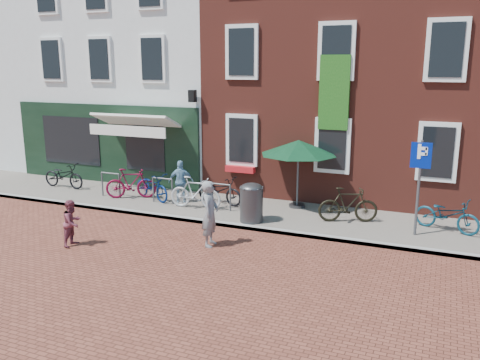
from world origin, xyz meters
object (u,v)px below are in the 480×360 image
at_px(cafe_person, 181,181).
at_px(bicycle_5, 348,205).
at_px(boy, 72,223).
at_px(bicycle_4, 219,190).
at_px(parasol, 299,145).
at_px(litter_bin, 251,200).
at_px(bicycle_6, 447,214).
at_px(bicycle_1, 131,183).
at_px(parking_sign, 420,171).
at_px(woman, 210,214).
at_px(bicycle_0, 64,176).
at_px(bicycle_3, 195,193).
at_px(bicycle_2, 152,186).

bearing_deg(cafe_person, bicycle_5, 157.26).
height_order(boy, bicycle_4, boy).
relative_size(parasol, cafe_person, 1.73).
xyz_separation_m(litter_bin, bicycle_5, (2.51, 0.99, -0.11)).
distance_m(bicycle_5, bicycle_6, 2.58).
xyz_separation_m(cafe_person, bicycle_1, (-1.78, -0.20, -0.18)).
distance_m(parking_sign, boy, 8.81).
relative_size(parasol, woman, 1.42).
bearing_deg(parasol, boy, -129.86).
bearing_deg(litter_bin, bicycle_0, 171.83).
relative_size(parasol, bicycle_4, 1.38).
bearing_deg(boy, bicycle_1, 11.76).
distance_m(cafe_person, bicycle_3, 0.90).
xyz_separation_m(bicycle_0, bicycle_5, (10.15, -0.10, 0.05)).
bearing_deg(litter_bin, bicycle_4, 140.31).
distance_m(litter_bin, boy, 4.78).
bearing_deg(parking_sign, woman, -152.01).
bearing_deg(cafe_person, bicycle_6, 159.08).
relative_size(bicycle_2, bicycle_4, 1.00).
distance_m(parasol, woman, 4.19).
xyz_separation_m(bicycle_4, bicycle_6, (6.68, -0.10, 0.00)).
distance_m(litter_bin, bicycle_4, 2.10).
relative_size(parking_sign, bicycle_4, 1.45).
xyz_separation_m(parasol, woman, (-1.12, -3.84, -1.23)).
bearing_deg(cafe_person, bicycle_2, -17.71).
bearing_deg(parasol, cafe_person, -166.02).
bearing_deg(cafe_person, parking_sign, 153.86).
distance_m(parasol, bicycle_2, 4.96).
bearing_deg(bicycle_6, cafe_person, 111.54).
distance_m(bicycle_1, bicycle_3, 2.54).
relative_size(litter_bin, boy, 1.01).
distance_m(parking_sign, parasol, 3.82).
bearing_deg(bicycle_0, parasol, -82.79).
height_order(bicycle_2, bicycle_3, bicycle_3).
bearing_deg(bicycle_0, boy, -134.74).
bearing_deg(bicycle_4, parking_sign, -83.75).
bearing_deg(cafe_person, bicycle_3, 126.04).
bearing_deg(parasol, bicycle_3, -154.54).
bearing_deg(bicycle_3, woman, -149.37).
xyz_separation_m(parking_sign, cafe_person, (-7.15, 0.46, -1.00)).
distance_m(litter_bin, bicycle_2, 3.97).
xyz_separation_m(parasol, bicycle_6, (4.30, -0.68, -1.51)).
bearing_deg(bicycle_4, bicycle_3, 163.26).
distance_m(bicycle_1, bicycle_4, 3.02).
bearing_deg(bicycle_1, bicycle_5, -114.78).
relative_size(bicycle_0, bicycle_4, 1.00).
bearing_deg(parasol, woman, -106.26).
height_order(boy, bicycle_6, boy).
xyz_separation_m(parking_sign, bicycle_4, (-5.95, 0.78, -1.24)).
xyz_separation_m(bicycle_0, bicycle_6, (12.71, 0.13, 0.00)).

